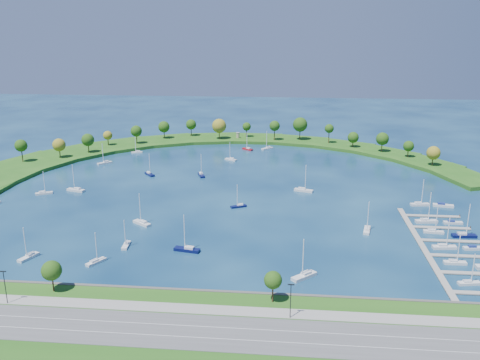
# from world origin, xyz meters

# --- Properties ---
(ground) EXTENTS (700.00, 700.00, 0.00)m
(ground) POSITION_xyz_m (0.00, 0.00, 0.00)
(ground) COLOR #072143
(ground) RESTS_ON ground
(south_shoreline) EXTENTS (420.00, 43.10, 11.60)m
(south_shoreline) POSITION_xyz_m (0.03, -122.88, 1.00)
(south_shoreline) COLOR #205316
(south_shoreline) RESTS_ON ground
(breakwater) EXTENTS (286.74, 247.64, 2.00)m
(breakwater) POSITION_xyz_m (-46.33, 48.72, 0.99)
(breakwater) COLOR #205316
(breakwater) RESTS_ON ground
(breakwater_trees) EXTENTS (241.46, 89.15, 15.66)m
(breakwater_trees) POSITION_xyz_m (-7.12, 89.67, 10.60)
(breakwater_trees) COLOR #382314
(breakwater_trees) RESTS_ON breakwater
(harbor_tower) EXTENTS (2.60, 2.60, 3.95)m
(harbor_tower) POSITION_xyz_m (-6.92, 114.36, 4.03)
(harbor_tower) COLOR gray
(harbor_tower) RESTS_ON breakwater
(dock_system) EXTENTS (24.28, 82.00, 1.60)m
(dock_system) POSITION_xyz_m (85.30, -61.00, 0.35)
(dock_system) COLOR gray
(dock_system) RESTS_ON ground
(moored_boat_0) EXTENTS (5.06, 8.27, 11.77)m
(moored_boat_0) POSITION_xyz_m (-60.19, -83.04, 0.90)
(moored_boat_0) COLOR silver
(moored_boat_0) RESTS_ON ground
(moored_boat_1) EXTENTS (9.48, 5.15, 13.43)m
(moored_boat_1) POSITION_xyz_m (36.40, 1.84, 0.95)
(moored_boat_1) COLOR silver
(moored_boat_1) RESTS_ON ground
(moored_boat_2) EXTENTS (7.90, 5.49, 11.42)m
(moored_boat_2) POSITION_xyz_m (-87.71, -14.33, 0.89)
(moored_boat_2) COLOR silver
(moored_boat_2) RESTS_ON ground
(moored_boat_3) EXTENTS (9.46, 4.79, 13.39)m
(moored_boat_3) POSITION_xyz_m (-74.20, -8.37, 0.95)
(moored_boat_3) COLOR silver
(moored_boat_3) RESTS_ON ground
(moored_boat_5) EXTENTS (5.19, 8.76, 12.45)m
(moored_boat_5) POSITION_xyz_m (-17.73, 23.70, 0.92)
(moored_boat_5) COLOR #090E3D
(moored_boat_5) RESTS_ON ground
(moored_boat_6) EXTENTS (7.35, 5.01, 10.59)m
(moored_boat_6) POSITION_xyz_m (7.14, -23.92, 0.87)
(moored_boat_6) COLOR #090E3D
(moored_boat_6) RESTS_ON ground
(moored_boat_8) EXTENTS (3.93, 8.50, 12.06)m
(moored_boat_8) POSITION_xyz_m (59.98, -47.13, 0.91)
(moored_boat_8) COLOR silver
(moored_boat_8) RESTS_ON ground
(moored_boat_9) EXTENTS (9.69, 4.43, 13.76)m
(moored_boat_9) POSITION_xyz_m (-6.65, -71.93, 0.96)
(moored_boat_9) COLOR #090E3D
(moored_boat_9) RESTS_ON ground
(moored_boat_10) EXTENTS (7.05, 7.82, 12.13)m
(moored_boat_10) POSITION_xyz_m (-45.84, 22.66, 0.91)
(moored_boat_10) COLOR #090E3D
(moored_boat_10) RESTS_ON ground
(moored_boat_11) EXTENTS (7.74, 7.37, 12.28)m
(moored_boat_11) POSITION_xyz_m (14.95, 90.06, 0.91)
(moored_boat_11) COLOR silver
(moored_boat_11) RESTS_ON ground
(moored_boat_12) EXTENTS (7.74, 7.58, 12.45)m
(moored_boat_12) POSITION_xyz_m (-78.29, 43.55, 0.92)
(moored_boat_12) COLOR silver
(moored_boat_12) RESTS_ON ground
(moored_boat_13) EXTENTS (8.64, 7.20, 13.03)m
(moored_boat_13) POSITION_xyz_m (-29.89, -48.22, 0.94)
(moored_boat_13) COLOR silver
(moored_boat_13) RESTS_ON ground
(moored_boat_14) EXTENTS (5.68, 7.44, 10.95)m
(moored_boat_14) POSITION_xyz_m (-35.66, -84.44, 0.88)
(moored_boat_14) COLOR silver
(moored_boat_14) RESTS_ON ground
(moored_boat_15) EXTENTS (7.78, 5.77, 11.38)m
(moored_boat_15) POSITION_xyz_m (-5.62, 58.75, 0.89)
(moored_boat_15) COLOR silver
(moored_boat_15) RESTS_ON ground
(moored_boat_16) EXTENTS (7.20, 3.70, 10.19)m
(moored_boat_16) POSITION_xyz_m (-67.35, 71.82, 0.86)
(moored_boat_16) COLOR silver
(moored_boat_16) RESTS_ON ground
(moored_boat_17) EXTENTS (8.53, 8.19, 13.59)m
(moored_boat_17) POSITION_xyz_m (34.54, -88.32, 0.96)
(moored_boat_17) COLOR silver
(moored_boat_17) RESTS_ON ground
(moored_boat_18) EXTENTS (2.55, 7.30, 10.53)m
(moored_boat_18) POSITION_xyz_m (-29.69, -69.92, 0.87)
(moored_boat_18) COLOR silver
(moored_boat_18) RESTS_ON ground
(moored_boat_19) EXTENTS (7.56, 6.63, 11.60)m
(moored_boat_19) POSITION_xyz_m (2.25, 86.85, 0.89)
(moored_boat_19) COLOR maroon
(moored_boat_19) RESTS_ON ground
(docked_boat_0) EXTENTS (7.30, 3.16, 10.39)m
(docked_boat_0) POSITION_xyz_m (85.54, -87.94, 0.86)
(docked_boat_0) COLOR silver
(docked_boat_0) RESTS_ON ground
(docked_boat_2) EXTENTS (7.55, 2.21, 11.05)m
(docked_boat_2) POSITION_xyz_m (85.53, -73.49, 0.88)
(docked_boat_2) COLOR silver
(docked_boat_2) RESTS_ON ground
(docked_boat_4) EXTENTS (8.77, 3.25, 12.60)m
(docked_boat_4) POSITION_xyz_m (85.51, -60.89, 0.92)
(docked_boat_4) COLOR silver
(docked_boat_4) RESTS_ON ground
(docked_boat_5) EXTENTS (8.01, 3.14, 1.59)m
(docked_boat_5) POSITION_xyz_m (95.99, -60.65, 0.58)
(docked_boat_5) COLOR silver
(docked_boat_5) RESTS_ON ground
(docked_boat_6) EXTENTS (7.80, 2.92, 11.19)m
(docked_boat_6) POSITION_xyz_m (85.53, -46.17, 0.88)
(docked_boat_6) COLOR silver
(docked_boat_6) RESTS_ON ground
(docked_boat_7) EXTENTS (9.26, 3.06, 13.42)m
(docked_boat_7) POSITION_xyz_m (96.00, -49.36, 0.95)
(docked_boat_7) COLOR #090E3D
(docked_boat_7) RESTS_ON ground
(docked_boat_8) EXTENTS (9.10, 3.56, 13.03)m
(docked_boat_8) POSITION_xyz_m (85.51, -35.08, 0.94)
(docked_boat_8) COLOR silver
(docked_boat_8) RESTS_ON ground
(docked_boat_9) EXTENTS (7.58, 2.34, 1.53)m
(docked_boat_9) POSITION_xyz_m (95.99, -35.41, 0.56)
(docked_boat_9) COLOR silver
(docked_boat_9) RESTS_ON ground
(docked_boat_10) EXTENTS (8.56, 3.46, 12.23)m
(docked_boat_10) POSITION_xyz_m (87.92, -13.91, 0.91)
(docked_boat_10) COLOR silver
(docked_boat_10) RESTS_ON ground
(docked_boat_11) EXTENTS (9.05, 3.78, 1.79)m
(docked_boat_11) POSITION_xyz_m (97.87, -14.43, 0.66)
(docked_boat_11) COLOR silver
(docked_boat_11) RESTS_ON ground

